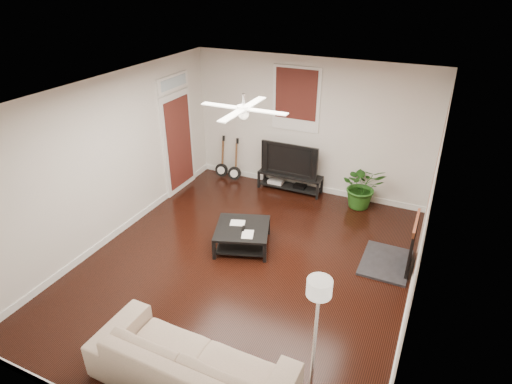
{
  "coord_description": "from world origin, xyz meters",
  "views": [
    {
      "loc": [
        2.47,
        -4.97,
        4.25
      ],
      "look_at": [
        0.0,
        0.4,
        1.15
      ],
      "focal_mm": 29.87,
      "sensor_mm": 36.0,
      "label": 1
    }
  ],
  "objects": [
    {
      "name": "potted_plant",
      "position": [
        1.26,
        2.7,
        0.46
      ],
      "size": [
        1.02,
        0.96,
        0.91
      ],
      "primitive_type": "imported",
      "rotation": [
        0.0,
        0.0,
        0.36
      ],
      "color": "#225618",
      "rests_on": "floor"
    },
    {
      "name": "guitar_left",
      "position": [
        -1.95,
        2.75,
        0.48
      ],
      "size": [
        0.33,
        0.25,
        0.96
      ],
      "primitive_type": null,
      "rotation": [
        0.0,
        0.0,
        0.16
      ],
      "color": "black",
      "rests_on": "floor"
    },
    {
      "name": "coffee_table",
      "position": [
        -0.29,
        0.47,
        0.19
      ],
      "size": [
        1.13,
        1.13,
        0.37
      ],
      "primitive_type": "cube",
      "rotation": [
        0.0,
        0.0,
        0.33
      ],
      "color": "black",
      "rests_on": "floor"
    },
    {
      "name": "fireplace",
      "position": [
        2.2,
        1.0,
        0.46
      ],
      "size": [
        0.8,
        1.1,
        0.92
      ],
      "primitive_type": "cube",
      "color": "black",
      "rests_on": "floor"
    },
    {
      "name": "guitar_right",
      "position": [
        -1.6,
        2.72,
        0.48
      ],
      "size": [
        0.34,
        0.28,
        0.96
      ],
      "primitive_type": null,
      "rotation": [
        0.0,
        0.0,
        0.26
      ],
      "color": "black",
      "rests_on": "floor"
    },
    {
      "name": "tv",
      "position": [
        -0.29,
        2.8,
        0.74
      ],
      "size": [
        1.23,
        0.16,
        0.71
      ],
      "primitive_type": "imported",
      "color": "black",
      "rests_on": "tv_stand"
    },
    {
      "name": "window_back",
      "position": [
        -0.3,
        2.97,
        1.95
      ],
      "size": [
        1.0,
        0.06,
        1.3
      ],
      "primitive_type": "cube",
      "color": "#3B1410",
      "rests_on": "wall_back"
    },
    {
      "name": "floor_lamp",
      "position": [
        1.77,
        -2.15,
        0.96
      ],
      "size": [
        0.32,
        0.32,
        1.92
      ],
      "primitive_type": null,
      "rotation": [
        0.0,
        0.0,
        -0.02
      ],
      "color": "white",
      "rests_on": "floor"
    },
    {
      "name": "door_left",
      "position": [
        -2.46,
        1.9,
        1.25
      ],
      "size": [
        0.08,
        1.0,
        2.5
      ],
      "primitive_type": "cube",
      "color": "white",
      "rests_on": "wall_left"
    },
    {
      "name": "ceiling_fan",
      "position": [
        0.0,
        0.0,
        2.6
      ],
      "size": [
        1.24,
        1.24,
        0.32
      ],
      "primitive_type": null,
      "color": "white",
      "rests_on": "ceiling"
    },
    {
      "name": "room",
      "position": [
        0.0,
        0.0,
        1.4
      ],
      "size": [
        5.01,
        6.01,
        2.81
      ],
      "color": "black",
      "rests_on": "ground"
    },
    {
      "name": "brick_accent",
      "position": [
        2.49,
        1.0,
        1.4
      ],
      "size": [
        0.02,
        2.2,
        2.8
      ],
      "primitive_type": "cube",
      "color": "#955130",
      "rests_on": "floor"
    },
    {
      "name": "sofa",
      "position": [
        0.42,
        -2.25,
        0.34
      ],
      "size": [
        2.36,
        0.96,
        0.69
      ],
      "primitive_type": "imported",
      "rotation": [
        0.0,
        0.0,
        3.13
      ],
      "color": "tan",
      "rests_on": "floor"
    },
    {
      "name": "tv_stand",
      "position": [
        -0.29,
        2.78,
        0.19
      ],
      "size": [
        1.37,
        0.37,
        0.38
      ],
      "primitive_type": "cube",
      "color": "black",
      "rests_on": "floor"
    }
  ]
}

